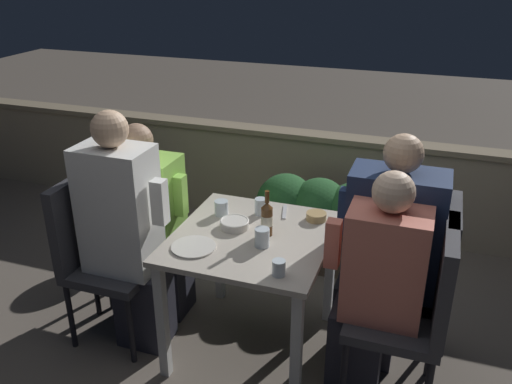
% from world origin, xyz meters
% --- Properties ---
extents(ground_plane, '(16.00, 16.00, 0.00)m').
position_xyz_m(ground_plane, '(0.00, 0.00, 0.00)').
color(ground_plane, '#665B51').
extents(parapet_wall, '(9.00, 0.18, 0.78)m').
position_xyz_m(parapet_wall, '(0.00, 1.59, 0.40)').
color(parapet_wall, gray).
rests_on(parapet_wall, ground_plane).
extents(dining_table, '(0.81, 0.85, 0.72)m').
position_xyz_m(dining_table, '(0.00, 0.00, 0.61)').
color(dining_table, '#BCB2A3').
rests_on(dining_table, ground_plane).
extents(planter_hedge, '(0.89, 0.47, 0.64)m').
position_xyz_m(planter_hedge, '(0.13, 1.01, 0.36)').
color(planter_hedge, brown).
rests_on(planter_hedge, ground_plane).
extents(chair_left_near, '(0.45, 0.45, 0.97)m').
position_xyz_m(chair_left_near, '(-0.87, -0.16, 0.58)').
color(chair_left_near, '#333338').
rests_on(chair_left_near, ground_plane).
extents(person_white_polo, '(0.48, 0.26, 1.36)m').
position_xyz_m(person_white_polo, '(-0.66, -0.16, 0.69)').
color(person_white_polo, '#282833').
rests_on(person_white_polo, ground_plane).
extents(chair_left_far, '(0.45, 0.45, 0.97)m').
position_xyz_m(chair_left_far, '(-0.92, 0.15, 0.58)').
color(chair_left_far, '#333338').
rests_on(chair_left_far, ground_plane).
extents(person_green_blouse, '(0.51, 0.26, 1.20)m').
position_xyz_m(person_green_blouse, '(-0.70, 0.15, 0.60)').
color(person_green_blouse, '#282833').
rests_on(person_green_blouse, ground_plane).
extents(chair_right_near, '(0.45, 0.45, 0.97)m').
position_xyz_m(chair_right_near, '(0.88, -0.12, 0.58)').
color(chair_right_near, '#333338').
rests_on(chair_right_near, ground_plane).
extents(person_coral_top, '(0.47, 0.26, 1.21)m').
position_xyz_m(person_coral_top, '(0.66, -0.12, 0.61)').
color(person_coral_top, '#282833').
rests_on(person_coral_top, ground_plane).
extents(chair_right_far, '(0.45, 0.45, 0.97)m').
position_xyz_m(chair_right_far, '(0.88, 0.13, 0.58)').
color(chair_right_far, '#333338').
rests_on(chair_right_far, ground_plane).
extents(person_navy_jumper, '(0.52, 0.26, 1.30)m').
position_xyz_m(person_navy_jumper, '(0.68, 0.13, 0.65)').
color(person_navy_jumper, '#282833').
rests_on(person_navy_jumper, ground_plane).
extents(beer_bottle, '(0.06, 0.06, 0.25)m').
position_xyz_m(beer_bottle, '(0.07, 0.03, 0.81)').
color(beer_bottle, brown).
rests_on(beer_bottle, dining_table).
extents(plate_0, '(0.23, 0.23, 0.01)m').
position_xyz_m(plate_0, '(-0.23, -0.22, 0.72)').
color(plate_0, silver).
rests_on(plate_0, dining_table).
extents(bowl_0, '(0.16, 0.16, 0.04)m').
position_xyz_m(bowl_0, '(-0.12, 0.05, 0.74)').
color(bowl_0, silver).
rests_on(bowl_0, dining_table).
extents(bowl_1, '(0.11, 0.11, 0.04)m').
position_xyz_m(bowl_1, '(0.28, 0.28, 0.74)').
color(bowl_1, tan).
rests_on(bowl_1, dining_table).
extents(glass_cup_0, '(0.06, 0.06, 0.08)m').
position_xyz_m(glass_cup_0, '(0.24, -0.32, 0.75)').
color(glass_cup_0, silver).
rests_on(glass_cup_0, dining_table).
extents(glass_cup_1, '(0.08, 0.08, 0.10)m').
position_xyz_m(glass_cup_1, '(0.09, -0.09, 0.76)').
color(glass_cup_1, silver).
rests_on(glass_cup_1, dining_table).
extents(glass_cup_2, '(0.07, 0.07, 0.10)m').
position_xyz_m(glass_cup_2, '(-0.04, 0.24, 0.76)').
color(glass_cup_2, silver).
rests_on(glass_cup_2, dining_table).
extents(glass_cup_3, '(0.08, 0.08, 0.09)m').
position_xyz_m(glass_cup_3, '(-0.24, 0.17, 0.76)').
color(glass_cup_3, silver).
rests_on(glass_cup_3, dining_table).
extents(fork_0, '(0.06, 0.17, 0.01)m').
position_xyz_m(fork_0, '(0.09, 0.31, 0.72)').
color(fork_0, silver).
rests_on(fork_0, dining_table).
extents(potted_plant, '(0.31, 0.31, 0.63)m').
position_xyz_m(potted_plant, '(-1.14, 0.83, 0.39)').
color(potted_plant, brown).
rests_on(potted_plant, ground_plane).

